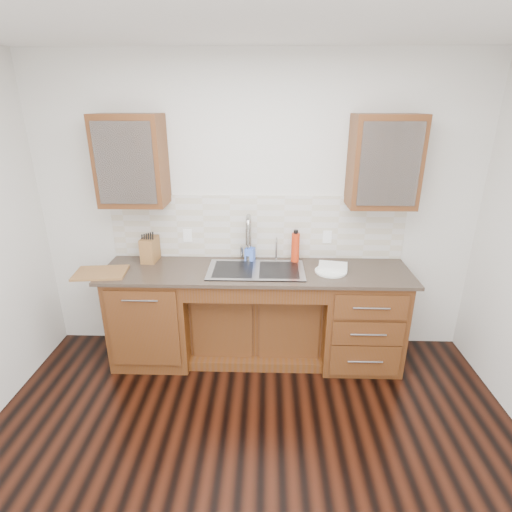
{
  "coord_description": "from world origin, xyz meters",
  "views": [
    {
      "loc": [
        0.1,
        -1.79,
        2.29
      ],
      "look_at": [
        0.0,
        1.4,
        1.05
      ],
      "focal_mm": 28.0,
      "sensor_mm": 36.0,
      "label": 1
    }
  ],
  "objects_px": {
    "water_bottle": "(295,248)",
    "knife_block": "(150,249)",
    "cutting_board": "(101,273)",
    "plate": "(331,271)",
    "soap_bottle": "(250,252)"
  },
  "relations": [
    {
      "from": "soap_bottle",
      "to": "plate",
      "type": "relative_size",
      "value": 0.67
    },
    {
      "from": "water_bottle",
      "to": "plate",
      "type": "xyz_separation_m",
      "value": [
        0.3,
        -0.22,
        -0.13
      ]
    },
    {
      "from": "plate",
      "to": "water_bottle",
      "type": "bearing_deg",
      "value": 143.18
    },
    {
      "from": "soap_bottle",
      "to": "plate",
      "type": "distance_m",
      "value": 0.76
    },
    {
      "from": "water_bottle",
      "to": "cutting_board",
      "type": "relative_size",
      "value": 0.65
    },
    {
      "from": "water_bottle",
      "to": "knife_block",
      "type": "distance_m",
      "value": 1.33
    },
    {
      "from": "knife_block",
      "to": "water_bottle",
      "type": "bearing_deg",
      "value": 5.18
    },
    {
      "from": "water_bottle",
      "to": "cutting_board",
      "type": "bearing_deg",
      "value": -169.23
    },
    {
      "from": "water_bottle",
      "to": "knife_block",
      "type": "bearing_deg",
      "value": -179.76
    },
    {
      "from": "water_bottle",
      "to": "cutting_board",
      "type": "distance_m",
      "value": 1.72
    },
    {
      "from": "cutting_board",
      "to": "soap_bottle",
      "type": "bearing_deg",
      "value": 15.05
    },
    {
      "from": "water_bottle",
      "to": "cutting_board",
      "type": "xyz_separation_m",
      "value": [
        -1.68,
        -0.32,
        -0.13
      ]
    },
    {
      "from": "water_bottle",
      "to": "plate",
      "type": "distance_m",
      "value": 0.39
    },
    {
      "from": "plate",
      "to": "knife_block",
      "type": "xyz_separation_m",
      "value": [
        -1.63,
        0.22,
        0.11
      ]
    },
    {
      "from": "soap_bottle",
      "to": "knife_block",
      "type": "relative_size",
      "value": 0.81
    }
  ]
}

